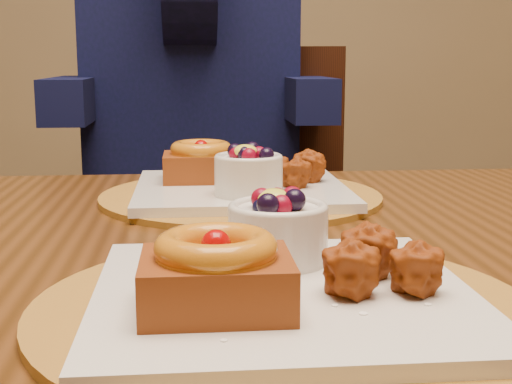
# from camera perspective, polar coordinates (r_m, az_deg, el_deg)

# --- Properties ---
(dining_table) EXTENTS (1.60, 0.90, 0.76)m
(dining_table) POSITION_cam_1_polar(r_m,az_deg,el_deg) (0.78, -0.02, -9.40)
(dining_table) COLOR #361E09
(dining_table) RESTS_ON ground
(place_setting_near) EXTENTS (0.38, 0.38, 0.08)m
(place_setting_near) POSITION_cam_1_polar(r_m,az_deg,el_deg) (0.54, 1.88, -7.26)
(place_setting_near) COLOR brown
(place_setting_near) RESTS_ON dining_table
(place_setting_far) EXTENTS (0.38, 0.38, 0.08)m
(place_setting_far) POSITION_cam_1_polar(r_m,az_deg,el_deg) (0.96, -1.36, 0.71)
(place_setting_far) COLOR brown
(place_setting_far) RESTS_ON dining_table
(chair_far) EXTENTS (0.57, 0.57, 0.97)m
(chair_far) POSITION_cam_1_polar(r_m,az_deg,el_deg) (1.56, -1.93, -4.44)
(chair_far) COLOR black
(chair_far) RESTS_ON ground
(diner) EXTENTS (0.57, 0.54, 0.94)m
(diner) POSITION_cam_1_polar(r_m,az_deg,el_deg) (1.63, -5.32, 12.61)
(diner) COLOR black
(diner) RESTS_ON ground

